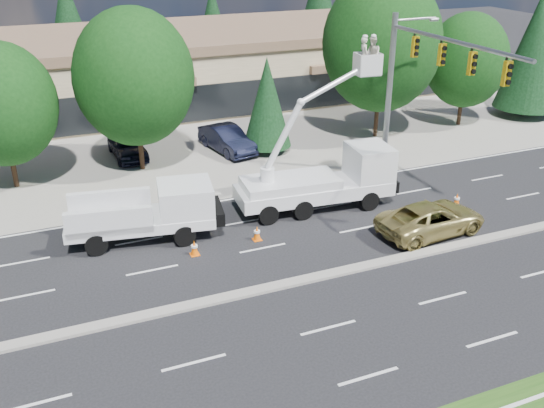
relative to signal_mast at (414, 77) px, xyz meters
name	(u,v)px	position (x,y,z in m)	size (l,w,h in m)	color
ground	(292,284)	(-10.03, -7.04, -6.06)	(140.00, 140.00, 0.00)	black
concrete_apron	(172,138)	(-10.03, 12.96, -6.05)	(140.00, 22.00, 0.01)	gray
road_median	(292,282)	(-10.03, -7.04, -6.00)	(120.00, 0.55, 0.12)	gray
strip_mall	(139,67)	(-10.03, 22.93, -3.23)	(50.40, 15.40, 5.50)	tan
tree_front_c	(1,105)	(-20.03, 7.96, -1.40)	(5.74, 5.74, 7.96)	#332114
tree_front_d	(134,77)	(-13.03, 7.96, -0.59)	(6.73, 6.73, 9.34)	#332114
tree_front_e	(267,102)	(-5.03, 7.96, -2.83)	(3.05, 3.05, 6.02)	#332114
tree_front_f	(382,43)	(2.97, 7.96, 0.20)	(7.70, 7.70, 10.68)	#332114
tree_front_g	(467,60)	(9.97, 7.96, -1.42)	(5.71, 5.71, 7.92)	#332114
tree_front_h	(534,50)	(15.97, 7.96, -1.14)	(4.65, 4.65, 9.16)	#332114
tree_back_b	(68,22)	(-14.03, 34.96, -1.04)	(4.75, 4.75, 9.36)	#332114
tree_back_c	(213,22)	(-0.03, 34.96, -1.85)	(3.98, 3.98, 7.85)	#332114
tree_back_d	(319,3)	(11.97, 34.96, -0.50)	(5.26, 5.26, 10.36)	#332114
signal_mast	(414,77)	(0.00, 0.00, 0.00)	(2.76, 10.16, 9.00)	gray
utility_pickup	(151,217)	(-14.35, -0.93, -5.01)	(6.91, 3.48, 2.53)	white
bucket_truck	(329,172)	(-5.24, -0.91, -4.21)	(8.13, 3.14, 8.56)	white
traffic_cone_b	(194,248)	(-13.01, -3.24, -5.72)	(0.40, 0.40, 0.70)	#FE6408
traffic_cone_c	(257,233)	(-9.97, -2.99, -5.72)	(0.40, 0.40, 0.70)	#FE6408
traffic_cone_d	(407,213)	(-2.38, -3.82, -5.72)	(0.40, 0.40, 0.70)	#FE6408
traffic_cone_e	(457,200)	(0.88, -3.46, -5.72)	(0.40, 0.40, 0.70)	#FE6408
minivan	(431,219)	(-2.19, -5.46, -5.32)	(2.46, 5.33, 1.48)	tan
parked_car_west	(127,145)	(-13.45, 10.37, -5.26)	(1.88, 4.67, 1.59)	black
parked_car_east	(227,139)	(-7.38, 8.96, -5.25)	(1.71, 4.90, 1.62)	black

